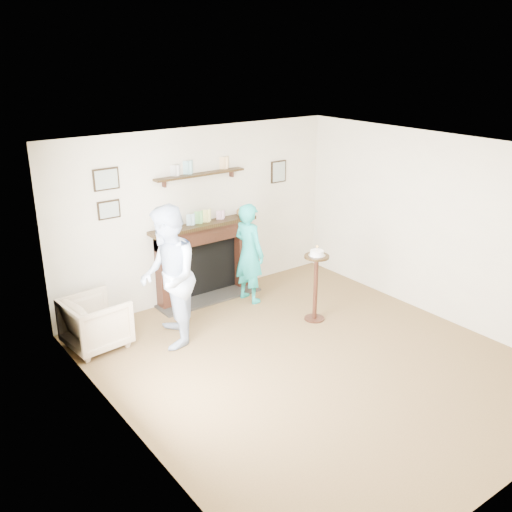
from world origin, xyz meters
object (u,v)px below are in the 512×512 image
at_px(man, 172,342).
at_px(pedestal_table, 316,275).
at_px(woman, 249,300).
at_px(armchair, 98,346).

xyz_separation_m(man, pedestal_table, (1.89, -0.59, 0.66)).
bearing_deg(woman, man, 99.65).
bearing_deg(woman, pedestal_table, -169.18).
relative_size(armchair, woman, 0.49).
xyz_separation_m(woman, pedestal_table, (0.34, -1.06, 0.66)).
relative_size(woman, pedestal_table, 1.37).
bearing_deg(armchair, pedestal_table, -117.10).
height_order(armchair, man, man).
distance_m(armchair, pedestal_table, 2.96).
bearing_deg(pedestal_table, man, 162.75).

